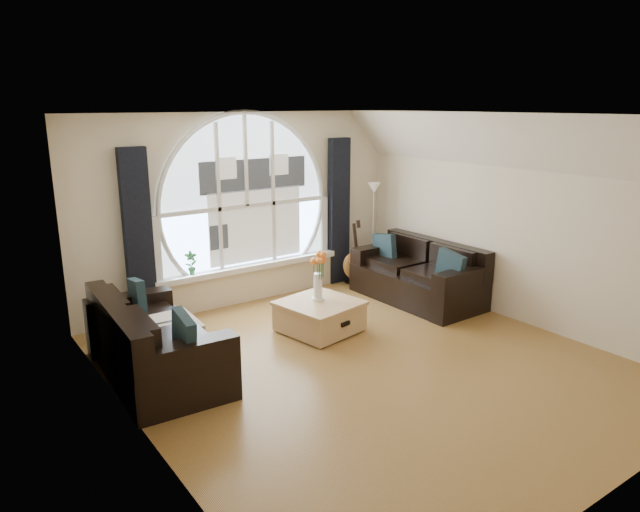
{
  "coord_description": "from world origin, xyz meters",
  "views": [
    {
      "loc": [
        -3.86,
        -4.52,
        2.82
      ],
      "look_at": [
        0.0,
        0.9,
        1.05
      ],
      "focal_mm": 32.43,
      "sensor_mm": 36.0,
      "label": 1
    }
  ],
  "objects_px": {
    "floor_lamp": "(373,232)",
    "sofa_right": "(417,274)",
    "guitar": "(353,252)",
    "potted_plant": "(191,263)",
    "vase_flowers": "(318,270)",
    "coffee_chest": "(320,315)",
    "sofa_left": "(156,340)"
  },
  "relations": [
    {
      "from": "vase_flowers",
      "to": "guitar",
      "type": "distance_m",
      "value": 2.01
    },
    {
      "from": "vase_flowers",
      "to": "coffee_chest",
      "type": "bearing_deg",
      "value": -109.44
    },
    {
      "from": "guitar",
      "to": "potted_plant",
      "type": "relative_size",
      "value": 3.24
    },
    {
      "from": "floor_lamp",
      "to": "sofa_right",
      "type": "bearing_deg",
      "value": -95.77
    },
    {
      "from": "floor_lamp",
      "to": "guitar",
      "type": "distance_m",
      "value": 0.47
    },
    {
      "from": "vase_flowers",
      "to": "guitar",
      "type": "xyz_separation_m",
      "value": [
        1.56,
        1.23,
        -0.26
      ]
    },
    {
      "from": "sofa_right",
      "to": "floor_lamp",
      "type": "xyz_separation_m",
      "value": [
        0.11,
        1.13,
        0.4
      ]
    },
    {
      "from": "sofa_left",
      "to": "sofa_right",
      "type": "relative_size",
      "value": 1.01
    },
    {
      "from": "potted_plant",
      "to": "coffee_chest",
      "type": "bearing_deg",
      "value": -56.73
    },
    {
      "from": "coffee_chest",
      "to": "floor_lamp",
      "type": "bearing_deg",
      "value": 22.6
    },
    {
      "from": "coffee_chest",
      "to": "vase_flowers",
      "type": "xyz_separation_m",
      "value": [
        0.02,
        0.07,
        0.57
      ]
    },
    {
      "from": "vase_flowers",
      "to": "floor_lamp",
      "type": "xyz_separation_m",
      "value": [
        1.94,
        1.21,
        0.01
      ]
    },
    {
      "from": "sofa_left",
      "to": "coffee_chest",
      "type": "height_order",
      "value": "sofa_left"
    },
    {
      "from": "vase_flowers",
      "to": "sofa_right",
      "type": "bearing_deg",
      "value": 2.41
    },
    {
      "from": "sofa_left",
      "to": "floor_lamp",
      "type": "distance_m",
      "value": 4.3
    },
    {
      "from": "coffee_chest",
      "to": "vase_flowers",
      "type": "height_order",
      "value": "vase_flowers"
    },
    {
      "from": "sofa_right",
      "to": "potted_plant",
      "type": "relative_size",
      "value": 5.91
    },
    {
      "from": "floor_lamp",
      "to": "potted_plant",
      "type": "bearing_deg",
      "value": 174.51
    },
    {
      "from": "guitar",
      "to": "sofa_left",
      "type": "bearing_deg",
      "value": -153.72
    },
    {
      "from": "floor_lamp",
      "to": "guitar",
      "type": "bearing_deg",
      "value": 176.31
    },
    {
      "from": "sofa_left",
      "to": "sofa_right",
      "type": "height_order",
      "value": "sofa_left"
    },
    {
      "from": "sofa_right",
      "to": "floor_lamp",
      "type": "relative_size",
      "value": 1.21
    },
    {
      "from": "coffee_chest",
      "to": "guitar",
      "type": "relative_size",
      "value": 0.84
    },
    {
      "from": "sofa_left",
      "to": "potted_plant",
      "type": "xyz_separation_m",
      "value": [
        1.09,
        1.56,
        0.31
      ]
    },
    {
      "from": "guitar",
      "to": "vase_flowers",
      "type": "bearing_deg",
      "value": -134.71
    },
    {
      "from": "vase_flowers",
      "to": "floor_lamp",
      "type": "distance_m",
      "value": 2.29
    },
    {
      "from": "sofa_left",
      "to": "vase_flowers",
      "type": "bearing_deg",
      "value": 4.82
    },
    {
      "from": "sofa_left",
      "to": "guitar",
      "type": "distance_m",
      "value": 3.92
    },
    {
      "from": "floor_lamp",
      "to": "guitar",
      "type": "xyz_separation_m",
      "value": [
        -0.38,
        0.02,
        -0.27
      ]
    },
    {
      "from": "guitar",
      "to": "floor_lamp",
      "type": "bearing_deg",
      "value": 3.3
    },
    {
      "from": "floor_lamp",
      "to": "coffee_chest",
      "type": "bearing_deg",
      "value": -146.98
    },
    {
      "from": "sofa_right",
      "to": "floor_lamp",
      "type": "height_order",
      "value": "floor_lamp"
    }
  ]
}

